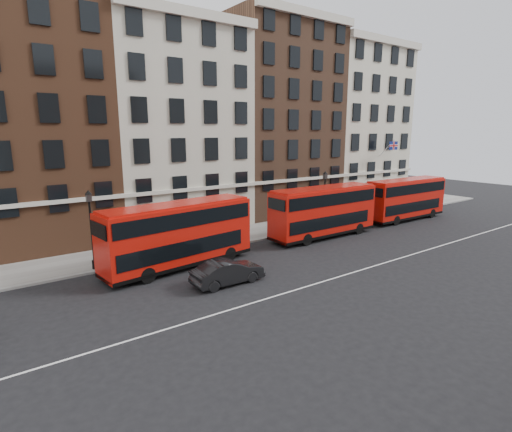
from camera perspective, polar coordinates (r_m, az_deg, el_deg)
ground at (r=26.37m, az=5.11°, el=-8.44°), size 120.00×120.00×0.00m
pavement at (r=34.56m, az=-6.39°, el=-3.36°), size 80.00×5.00×0.15m
kerb at (r=32.48m, az=-4.20°, el=-4.31°), size 80.00×0.30×0.16m
road_centre_line at (r=25.00m, az=8.16°, el=-9.67°), size 70.00×0.12×0.01m
building_terrace at (r=39.82m, az=-12.54°, el=13.24°), size 64.00×11.95×22.00m
bus_b at (r=27.48m, az=-11.02°, el=-2.49°), size 10.94×3.84×4.50m
bus_c at (r=35.37m, az=9.62°, el=0.76°), size 10.64×2.62×4.46m
bus_d at (r=44.72m, az=20.58°, el=2.40°), size 10.36×2.72×4.33m
car_front at (r=24.71m, az=-4.04°, el=-7.97°), size 4.61×1.64×1.51m
lamp_post_left at (r=28.34m, az=-22.48°, el=-1.37°), size 0.44×0.44×5.33m
lamp_post_right at (r=39.14m, az=9.76°, el=2.85°), size 0.44×0.44×5.33m
traffic_light at (r=50.74m, az=21.59°, el=3.53°), size 0.25×0.45×3.27m
iron_railings at (r=36.29m, az=-8.13°, el=-1.73°), size 6.60×0.06×1.00m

